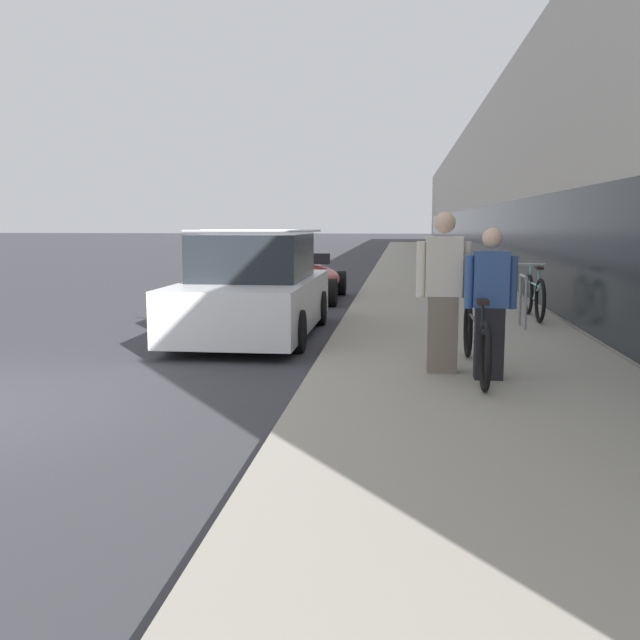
# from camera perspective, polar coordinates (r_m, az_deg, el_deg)

# --- Properties ---
(sidewalk_slab) EXTENTS (3.77, 70.00, 0.13)m
(sidewalk_slab) POSITION_cam_1_polar(r_m,az_deg,el_deg) (27.15, 8.39, 4.07)
(sidewalk_slab) COLOR gray
(sidewalk_slab) RESTS_ON ground
(storefront_facade) EXTENTS (10.01, 70.00, 6.10)m
(storefront_facade) POSITION_cam_1_polar(r_m,az_deg,el_deg) (35.95, 19.33, 9.37)
(storefront_facade) COLOR #BCB7AD
(storefront_facade) RESTS_ON ground
(tandem_bicycle) EXTENTS (0.52, 2.57, 0.89)m
(tandem_bicycle) POSITION_cam_1_polar(r_m,az_deg,el_deg) (8.16, 12.35, -1.48)
(tandem_bicycle) COLOR black
(tandem_bicycle) RESTS_ON sidewalk_slab
(person_rider) EXTENTS (0.55, 0.22, 1.62)m
(person_rider) POSITION_cam_1_polar(r_m,az_deg,el_deg) (7.79, 13.46, 1.26)
(person_rider) COLOR black
(person_rider) RESTS_ON sidewalk_slab
(person_bystander) EXTENTS (0.61, 0.24, 1.79)m
(person_bystander) POSITION_cam_1_polar(r_m,az_deg,el_deg) (8.06, 9.84, 2.19)
(person_bystander) COLOR #756B5B
(person_bystander) RESTS_ON sidewalk_slab
(bike_rack_hoop) EXTENTS (0.05, 0.60, 0.84)m
(bike_rack_hoop) POSITION_cam_1_polar(r_m,az_deg,el_deg) (11.85, 15.93, 1.90)
(bike_rack_hoop) COLOR gray
(bike_rack_hoop) RESTS_ON sidewalk_slab
(cruiser_bike_nearest) EXTENTS (0.52, 1.87, 0.94)m
(cruiser_bike_nearest) POSITION_cam_1_polar(r_m,az_deg,el_deg) (13.04, 16.76, 1.86)
(cruiser_bike_nearest) COLOR black
(cruiser_bike_nearest) RESTS_ON sidewalk_slab
(parked_sedan_curbside) EXTENTS (1.99, 4.54, 1.69)m
(parked_sedan_curbside) POSITION_cam_1_polar(r_m,az_deg,el_deg) (11.31, -5.27, 2.34)
(parked_sedan_curbside) COLOR white
(parked_sedan_curbside) RESTS_ON ground
(vintage_roadster_curbside) EXTENTS (1.87, 4.19, 1.06)m
(vintage_roadster_curbside) POSITION_cam_1_polar(r_m,az_deg,el_deg) (16.62, -1.49, 3.22)
(vintage_roadster_curbside) COLOR maroon
(vintage_roadster_curbside) RESTS_ON ground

